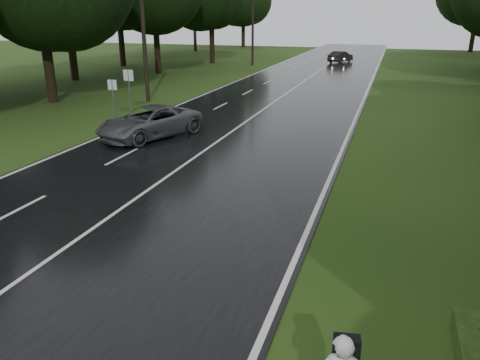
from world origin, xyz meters
name	(u,v)px	position (x,y,z in m)	size (l,w,h in m)	color
ground	(54,257)	(0.00, 0.00, 0.00)	(160.00, 160.00, 0.00)	#2A4614
road	(264,109)	(0.00, 20.00, 0.02)	(12.00, 140.00, 0.04)	black
lane_center	(264,109)	(0.00, 20.00, 0.04)	(0.12, 140.00, 0.01)	silver
grey_car	(149,122)	(-3.47, 11.34, 0.79)	(2.48, 5.38, 1.50)	#4D5052
far_car	(340,57)	(1.08, 52.11, 0.72)	(1.44, 4.12, 1.36)	black
utility_pole_mid	(148,101)	(-8.50, 20.23, 0.00)	(1.80, 0.28, 10.18)	black
utility_pole_far	(252,65)	(-8.50, 45.56, 0.00)	(1.80, 0.28, 10.48)	black
road_sign_a	(116,121)	(-7.20, 14.07, 0.00)	(0.56, 0.10, 2.33)	white
road_sign_b	(132,115)	(-7.20, 15.81, 0.00)	(0.64, 0.10, 2.69)	white
tree_left_d	(54,102)	(-14.66, 17.99, 0.00)	(8.68, 8.68, 13.57)	black
tree_left_e	(159,73)	(-15.38, 34.87, 0.00)	(9.56, 9.56, 14.94)	black
tree_left_f	(212,63)	(-14.00, 46.51, 0.00)	(9.39, 9.39, 14.67)	black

